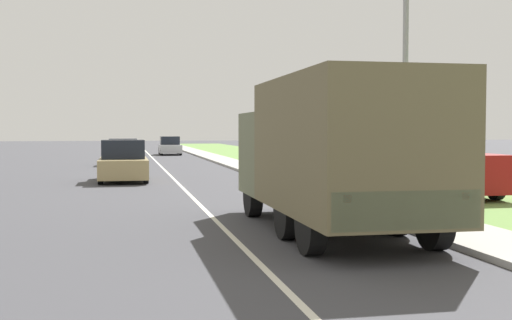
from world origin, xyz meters
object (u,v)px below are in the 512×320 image
at_px(car_third_ahead, 170,147).
at_px(pickup_truck, 438,168).
at_px(car_nearest_ahead, 123,163).
at_px(lamp_post, 397,54).
at_px(car_second_ahead, 123,153).
at_px(military_truck, 333,150).

bearing_deg(car_third_ahead, pickup_truck, -80.34).
bearing_deg(car_third_ahead, car_nearest_ahead, -97.76).
height_order(car_nearest_ahead, pickup_truck, pickup_truck).
relative_size(car_third_ahead, lamp_post, 0.64).
distance_m(car_second_ahead, pickup_truck, 22.62).
distance_m(car_second_ahead, car_third_ahead, 16.23).
bearing_deg(car_nearest_ahead, pickup_truck, -38.06).
bearing_deg(car_second_ahead, pickup_truck, -63.71).
xyz_separation_m(military_truck, lamp_post, (2.41, 2.36, 2.26)).
height_order(pickup_truck, lamp_post, lamp_post).
height_order(car_nearest_ahead, car_third_ahead, car_nearest_ahead).
distance_m(military_truck, car_second_ahead, 27.20).
distance_m(car_third_ahead, lamp_post, 40.47).
bearing_deg(lamp_post, car_nearest_ahead, 118.95).
relative_size(military_truck, car_nearest_ahead, 1.79).
bearing_deg(car_nearest_ahead, car_second_ahead, 90.16).
bearing_deg(pickup_truck, car_second_ahead, 116.29).
relative_size(car_second_ahead, lamp_post, 0.65).
relative_size(car_nearest_ahead, pickup_truck, 0.82).
bearing_deg(military_truck, car_nearest_ahead, 106.40).
bearing_deg(car_nearest_ahead, car_third_ahead, 82.24).
xyz_separation_m(car_third_ahead, lamp_post, (2.80, -40.24, 3.26)).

